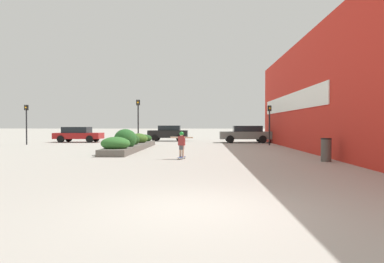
{
  "coord_description": "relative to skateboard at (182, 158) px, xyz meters",
  "views": [
    {
      "loc": [
        0.19,
        -6.72,
        1.65
      ],
      "look_at": [
        -0.67,
        17.25,
        1.19
      ],
      "focal_mm": 32.0,
      "sensor_mm": 36.0,
      "label": 1
    }
  ],
  "objects": [
    {
      "name": "traffic_light_far_left",
      "position": [
        -13.76,
        11.54,
        2.21
      ],
      "size": [
        0.28,
        0.3,
        3.33
      ],
      "color": "black",
      "rests_on": "ground_plane"
    },
    {
      "name": "traffic_light_right",
      "position": [
        6.39,
        11.46,
        2.15
      ],
      "size": [
        0.28,
        0.3,
        3.23
      ],
      "color": "black",
      "rests_on": "ground_plane"
    },
    {
      "name": "car_center_right",
      "position": [
        -2.59,
        18.52,
        0.77
      ],
      "size": [
        4.01,
        1.91,
        1.59
      ],
      "rotation": [
        0.0,
        0.0,
        1.57
      ],
      "color": "black",
      "rests_on": "ground_plane"
    },
    {
      "name": "trash_bin",
      "position": [
        6.58,
        -0.93,
        0.46
      ],
      "size": [
        0.48,
        0.48,
        1.06
      ],
      "color": "#514C47",
      "rests_on": "ground_plane"
    },
    {
      "name": "traffic_light_left",
      "position": [
        -4.35,
        11.46,
        2.44
      ],
      "size": [
        0.28,
        0.3,
        3.72
      ],
      "color": "black",
      "rests_on": "ground_plane"
    },
    {
      "name": "skateboarder",
      "position": [
        0.0,
        0.0,
        0.77
      ],
      "size": [
        1.12,
        0.39,
        1.23
      ],
      "rotation": [
        0.0,
        0.0,
        -0.28
      ],
      "color": "tan",
      "rests_on": "skateboard"
    },
    {
      "name": "car_leftmost",
      "position": [
        14.47,
        14.9,
        0.77
      ],
      "size": [
        4.18,
        2.02,
        1.63
      ],
      "rotation": [
        0.0,
        0.0,
        -1.57
      ],
      "color": "slate",
      "rests_on": "ground_plane"
    },
    {
      "name": "ground_plane",
      "position": [
        0.9,
        -9.76,
        -0.07
      ],
      "size": [
        300.0,
        300.0,
        0.0
      ],
      "primitive_type": "plane",
      "color": "#ADA89E"
    },
    {
      "name": "skateboard",
      "position": [
        0.0,
        0.0,
        0.0
      ],
      "size": [
        0.38,
        0.73,
        0.1
      ],
      "rotation": [
        0.0,
        0.0,
        -0.28
      ],
      "color": "navy",
      "rests_on": "ground_plane"
    },
    {
      "name": "car_center_left",
      "position": [
        -10.98,
        15.82,
        0.7
      ],
      "size": [
        4.4,
        2.07,
        1.46
      ],
      "rotation": [
        0.0,
        0.0,
        -1.57
      ],
      "color": "maroon",
      "rests_on": "ground_plane"
    },
    {
      "name": "car_rightmost",
      "position": [
        4.96,
        15.41,
        0.76
      ],
      "size": [
        4.72,
        1.85,
        1.57
      ],
      "rotation": [
        0.0,
        0.0,
        1.57
      ],
      "color": "slate",
      "rests_on": "ground_plane"
    },
    {
      "name": "planter_box",
      "position": [
        -3.71,
        5.94,
        0.38
      ],
      "size": [
        1.62,
        10.82,
        1.41
      ],
      "color": "#605B54",
      "rests_on": "ground_plane"
    },
    {
      "name": "building_wall_right",
      "position": [
        7.54,
        2.9,
        3.48
      ],
      "size": [
        0.67,
        30.96,
        7.11
      ],
      "color": "red",
      "rests_on": "ground_plane"
    }
  ]
}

